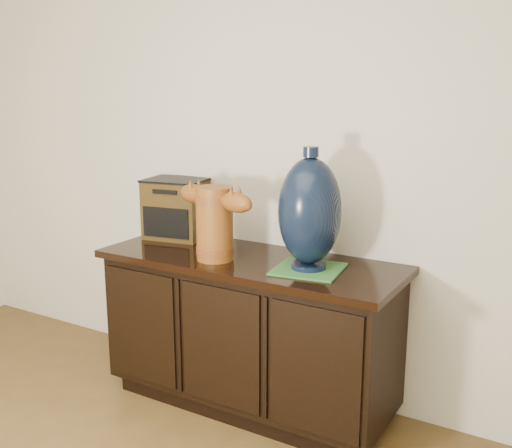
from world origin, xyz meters
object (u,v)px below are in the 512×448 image
Objects in this scene: sideboard at (250,331)px; tv_radio at (177,208)px; lamp_base at (310,212)px; spray_can at (301,240)px; terracotta_vessel at (215,219)px.

tv_radio is (-0.54, 0.15, 0.53)m from sideboard.
lamp_base is 2.91× the size of spray_can.
sideboard is at bearing 175.01° from lamp_base.
sideboard is 4.13× the size of tv_radio.
tv_radio is 0.76m from spray_can.
lamp_base is (0.32, -0.03, 0.63)m from sideboard.
terracotta_vessel is at bearing -40.77° from tv_radio.
lamp_base is at bearing -4.99° from sideboard.
terracotta_vessel is 0.46m from lamp_base.
spray_can is at bearing 28.32° from sideboard.
sideboard is at bearing -25.14° from tv_radio.
terracotta_vessel is 2.65× the size of spray_can.
sideboard is 2.73× the size of lamp_base.
sideboard is at bearing -151.68° from spray_can.
spray_can is at bearing 127.27° from lamp_base.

